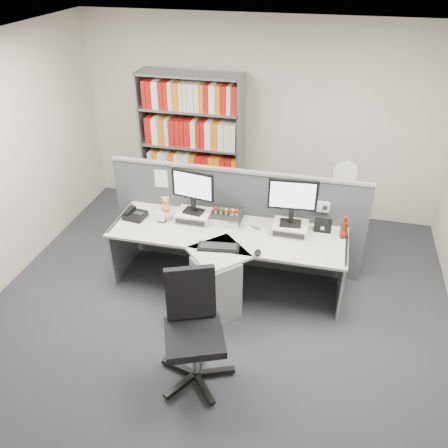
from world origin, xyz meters
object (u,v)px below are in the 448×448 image
(monitor_right, at_px, (293,198))
(mouse, at_px, (258,253))
(speaker, at_px, (323,226))
(keyboard, at_px, (219,247))
(office_chair, at_px, (193,326))
(cola_bottle, at_px, (344,230))
(filing_cabinet, at_px, (338,220))
(shelving_unit, at_px, (192,147))
(desk_fan, at_px, (345,175))
(desk_phone, at_px, (135,215))
(desk, at_px, (223,263))
(desk_calendar, at_px, (162,218))
(monitor_left, at_px, (193,188))
(desktop_pc, at_px, (226,217))

(monitor_right, xyz_separation_m, mouse, (-0.27, -0.50, -0.40))
(speaker, bearing_deg, keyboard, -149.61)
(office_chair, bearing_deg, mouse, 68.60)
(cola_bottle, relative_size, filing_cabinet, 0.37)
(shelving_unit, relative_size, desk_fan, 4.13)
(shelving_unit, bearing_deg, filing_cabinet, -12.07)
(cola_bottle, xyz_separation_m, office_chair, (-1.23, -1.53, -0.25))
(keyboard, height_order, speaker, speaker)
(speaker, bearing_deg, desk_phone, -173.73)
(desk, distance_m, desk_calendar, 0.87)
(monitor_left, height_order, desk_calendar, monitor_left)
(office_chair, bearing_deg, monitor_right, 66.37)
(desk_phone, xyz_separation_m, cola_bottle, (2.35, 0.15, 0.06))
(filing_cabinet, height_order, office_chair, office_chair)
(cola_bottle, bearing_deg, keyboard, -157.63)
(desk_phone, distance_m, desk_fan, 2.59)
(mouse, relative_size, desk_phone, 0.43)
(monitor_left, distance_m, desk_fan, 1.93)
(monitor_right, bearing_deg, cola_bottle, 2.40)
(mouse, height_order, desk_phone, desk_phone)
(desk, height_order, desk_calendar, desk_calendar)
(desk, xyz_separation_m, monitor_left, (-0.44, 0.38, 0.67))
(monitor_left, bearing_deg, keyboard, -49.72)
(monitor_left, xyz_separation_m, desk_calendar, (-0.34, -0.13, -0.35))
(shelving_unit, bearing_deg, monitor_left, -72.39)
(monitor_right, height_order, office_chair, monitor_right)
(desktop_pc, distance_m, keyboard, 0.56)
(monitor_left, distance_m, keyboard, 0.75)
(desk, height_order, filing_cabinet, desk)
(desk_phone, relative_size, shelving_unit, 0.13)
(speaker, bearing_deg, desk_calendar, -172.28)
(mouse, bearing_deg, keyboard, 178.30)
(monitor_left, bearing_deg, desk, -41.40)
(keyboard, xyz_separation_m, speaker, (1.03, 0.60, 0.05))
(monitor_right, bearing_deg, desk_fan, 62.20)
(desk_calendar, distance_m, speaker, 1.80)
(cola_bottle, bearing_deg, desk_phone, -176.45)
(mouse, bearing_deg, desk_phone, 165.77)
(mouse, xyz_separation_m, desk_calendar, (-1.17, 0.37, 0.03))
(office_chair, bearing_deg, desk_phone, 128.95)
(monitor_left, bearing_deg, monitor_right, 0.00)
(speaker, bearing_deg, cola_bottle, -21.30)
(mouse, bearing_deg, cola_bottle, 32.27)
(monitor_right, height_order, desktop_pc, monitor_right)
(shelving_unit, height_order, office_chair, shelving_unit)
(desk, relative_size, filing_cabinet, 3.71)
(monitor_left, xyz_separation_m, office_chair, (0.44, -1.50, -0.55))
(desk_fan, distance_m, office_chair, 2.82)
(desk_phone, bearing_deg, filing_cabinet, 26.21)
(office_chair, bearing_deg, monitor_left, 106.38)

